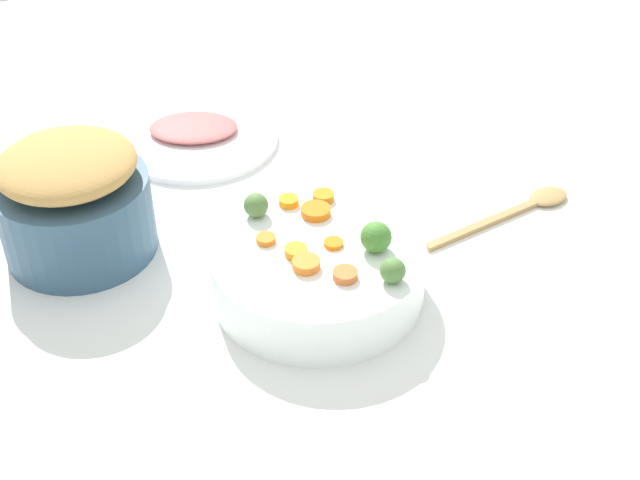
# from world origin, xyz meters

# --- Properties ---
(tabletop) EXTENTS (2.40, 2.40, 0.02)m
(tabletop) POSITION_xyz_m (0.00, 0.00, 0.01)
(tabletop) COLOR white
(tabletop) RESTS_ON ground
(serving_bowl_carrots) EXTENTS (0.28, 0.28, 0.07)m
(serving_bowl_carrots) POSITION_xyz_m (-0.00, -0.00, 0.06)
(serving_bowl_carrots) COLOR white
(serving_bowl_carrots) RESTS_ON tabletop
(metal_pot) EXTENTS (0.21, 0.21, 0.11)m
(metal_pot) POSITION_xyz_m (0.27, -0.21, 0.08)
(metal_pot) COLOR #33536E
(metal_pot) RESTS_ON tabletop
(stuffing_mound) EXTENTS (0.19, 0.19, 0.05)m
(stuffing_mound) POSITION_xyz_m (0.27, -0.21, 0.16)
(stuffing_mound) COLOR tan
(stuffing_mound) RESTS_ON metal_pot
(carrot_slice_0) EXTENTS (0.03, 0.03, 0.01)m
(carrot_slice_0) POSITION_xyz_m (0.06, -0.04, 0.10)
(carrot_slice_0) COLOR orange
(carrot_slice_0) RESTS_ON serving_bowl_carrots
(carrot_slice_1) EXTENTS (0.04, 0.04, 0.01)m
(carrot_slice_1) POSITION_xyz_m (-0.05, -0.10, 0.10)
(carrot_slice_1) COLOR orange
(carrot_slice_1) RESTS_ON serving_bowl_carrots
(carrot_slice_2) EXTENTS (0.03, 0.03, 0.01)m
(carrot_slice_2) POSITION_xyz_m (0.03, -0.00, 0.10)
(carrot_slice_2) COLOR orange
(carrot_slice_2) RESTS_ON serving_bowl_carrots
(carrot_slice_3) EXTENTS (0.04, 0.04, 0.01)m
(carrot_slice_3) POSITION_xyz_m (-0.00, -0.11, 0.10)
(carrot_slice_3) COLOR orange
(carrot_slice_3) RESTS_ON serving_bowl_carrots
(carrot_slice_4) EXTENTS (0.05, 0.05, 0.01)m
(carrot_slice_4) POSITION_xyz_m (0.03, 0.03, 0.10)
(carrot_slice_4) COLOR orange
(carrot_slice_4) RESTS_ON serving_bowl_carrots
(carrot_slice_5) EXTENTS (0.03, 0.03, 0.01)m
(carrot_slice_5) POSITION_xyz_m (-0.02, 0.00, 0.10)
(carrot_slice_5) COLOR orange
(carrot_slice_5) RESTS_ON serving_bowl_carrots
(carrot_slice_6) EXTENTS (0.03, 0.03, 0.01)m
(carrot_slice_6) POSITION_xyz_m (-0.01, 0.07, 0.10)
(carrot_slice_6) COLOR orange
(carrot_slice_6) RESTS_ON serving_bowl_carrots
(carrot_slice_7) EXTENTS (0.06, 0.06, 0.01)m
(carrot_slice_7) POSITION_xyz_m (-0.03, -0.07, 0.10)
(carrot_slice_7) COLOR orange
(carrot_slice_7) RESTS_ON serving_bowl_carrots
(brussels_sprout_0) EXTENTS (0.03, 0.03, 0.03)m
(brussels_sprout_0) POSITION_xyz_m (0.05, -0.10, 0.11)
(brussels_sprout_0) COLOR #557C40
(brussels_sprout_0) RESTS_ON serving_bowl_carrots
(brussels_sprout_1) EXTENTS (0.04, 0.04, 0.04)m
(brussels_sprout_1) POSITION_xyz_m (-0.07, 0.03, 0.11)
(brussels_sprout_1) COLOR #478432
(brussels_sprout_1) RESTS_ON serving_bowl_carrots
(brussels_sprout_2) EXTENTS (0.03, 0.03, 0.03)m
(brussels_sprout_2) POSITION_xyz_m (-0.06, 0.09, 0.11)
(brussels_sprout_2) COLOR #507D3C
(brussels_sprout_2) RESTS_ON serving_bowl_carrots
(wooden_spoon) EXTENTS (0.27, 0.08, 0.01)m
(wooden_spoon) POSITION_xyz_m (-0.36, -0.06, 0.03)
(wooden_spoon) COLOR tan
(wooden_spoon) RESTS_ON tabletop
(ham_plate) EXTENTS (0.27, 0.27, 0.01)m
(ham_plate) POSITION_xyz_m (0.04, -0.44, 0.03)
(ham_plate) COLOR white
(ham_plate) RESTS_ON tabletop
(ham_slice_main) EXTENTS (0.18, 0.16, 0.02)m
(ham_slice_main) POSITION_xyz_m (0.05, -0.45, 0.04)
(ham_slice_main) COLOR #CB6564
(ham_slice_main) RESTS_ON ham_plate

